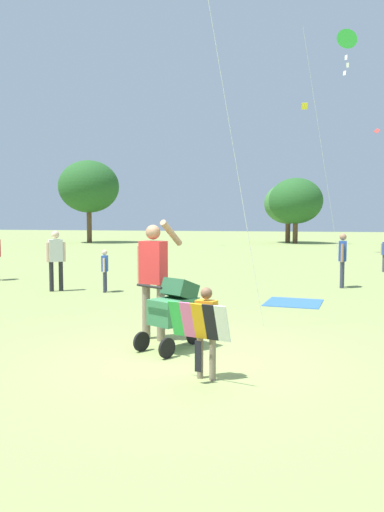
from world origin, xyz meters
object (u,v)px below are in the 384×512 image
at_px(child_with_butterfly_kite, 205,325).
at_px(kite_orange_delta, 346,42).
at_px(picnic_blanket, 294,303).
at_px(stroller, 175,308).
at_px(person_red_shirt, 105,267).
at_px(person_couple_left, 56,256).
at_px(person_sitting_far, 343,256).
at_px(person_adult_flyer, 154,271).

xyz_separation_m(child_with_butterfly_kite, kite_orange_delta, (2.29, 10.50, 6.47)).
bearing_deg(picnic_blanket, stroller, -110.33).
xyz_separation_m(person_red_shirt, picnic_blanket, (4.69, -0.63, -0.63)).
bearing_deg(person_couple_left, person_sitting_far, 17.23).
distance_m(person_sitting_far, person_couple_left, 7.55).
bearing_deg(kite_orange_delta, stroller, -107.79).
bearing_deg(picnic_blanket, person_adult_flyer, -118.25).
bearing_deg(stroller, picnic_blanket, 69.67).
relative_size(stroller, person_couple_left, 0.70).
relative_size(person_red_shirt, person_couple_left, 0.70).
relative_size(person_adult_flyer, person_sitting_far, 1.27).
relative_size(person_adult_flyer, person_red_shirt, 1.73).
distance_m(child_with_butterfly_kite, person_couple_left, 7.93).
bearing_deg(kite_orange_delta, person_couple_left, -149.11).
relative_size(person_adult_flyer, person_couple_left, 1.20).
bearing_deg(picnic_blanket, child_with_butterfly_kite, -99.40).
distance_m(child_with_butterfly_kite, person_sitting_far, 8.62).
relative_size(person_adult_flyer, picnic_blanket, 1.50).
distance_m(stroller, picnic_blanket, 4.66).
height_order(person_adult_flyer, stroller, person_adult_flyer).
height_order(stroller, person_couple_left, person_couple_left).
height_order(child_with_butterfly_kite, kite_orange_delta, kite_orange_delta).
distance_m(person_adult_flyer, picnic_blanket, 4.49).
distance_m(person_adult_flyer, person_red_shirt, 5.21).
bearing_deg(picnic_blanket, person_couple_left, 174.96).
relative_size(person_sitting_far, person_couple_left, 0.94).
relative_size(person_sitting_far, picnic_blanket, 1.18).
distance_m(kite_orange_delta, person_red_shirt, 9.86).
bearing_deg(picnic_blanket, person_red_shirt, 172.31).
distance_m(kite_orange_delta, person_sitting_far, 6.62).
height_order(person_adult_flyer, kite_orange_delta, kite_orange_delta).
bearing_deg(picnic_blanket, person_sitting_far, 66.02).
xyz_separation_m(child_with_butterfly_kite, stroller, (-0.68, 1.24, -0.04)).
height_order(child_with_butterfly_kite, person_red_shirt, child_with_butterfly_kite).
distance_m(person_red_shirt, picnic_blanket, 4.78).
bearing_deg(person_sitting_far, person_couple_left, -162.77).
height_order(stroller, person_sitting_far, person_sitting_far).
height_order(person_red_shirt, picnic_blanket, person_red_shirt).
bearing_deg(person_adult_flyer, picnic_blanket, 61.75).
bearing_deg(person_sitting_far, kite_orange_delta, 86.44).
bearing_deg(person_couple_left, kite_orange_delta, 30.89).
relative_size(kite_orange_delta, person_sitting_far, 5.13).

